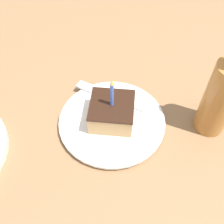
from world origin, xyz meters
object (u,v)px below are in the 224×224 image
object	(u,v)px
cake_slice	(112,112)
bottle	(221,97)
plate	(112,121)
fork	(105,95)

from	to	relation	value
cake_slice	bottle	world-z (taller)	bottle
plate	bottle	bearing A→B (deg)	-175.40
cake_slice	fork	world-z (taller)	cake_slice
plate	bottle	world-z (taller)	bottle
fork	bottle	bearing A→B (deg)	167.72
fork	bottle	distance (m)	0.26
cake_slice	bottle	bearing A→B (deg)	-175.43
fork	plate	bearing A→B (deg)	108.86
cake_slice	bottle	xyz separation A→B (m)	(-0.22, -0.02, 0.05)
plate	bottle	size ratio (longest dim) A/B	1.00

